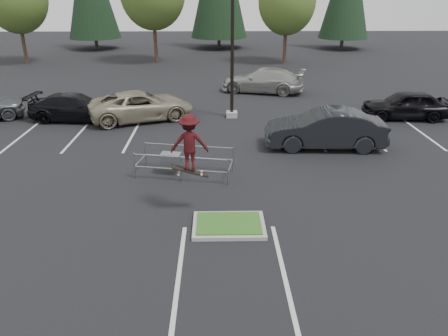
{
  "coord_description": "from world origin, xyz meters",
  "views": [
    {
      "loc": [
        -0.36,
        -11.59,
        6.88
      ],
      "look_at": [
        -0.12,
        1.5,
        1.33
      ],
      "focal_mm": 35.0,
      "sensor_mm": 36.0,
      "label": 1
    }
  ],
  "objects_px": {
    "car_r_charc": "(325,129)",
    "car_far_silver": "(264,80)",
    "car_l_tan": "(140,106)",
    "car_l_black": "(75,107)",
    "decid_c": "(287,3)",
    "decid_a": "(16,0)",
    "car_r_black": "(406,105)",
    "light_pole": "(232,32)",
    "cart_corral": "(174,159)",
    "skateboarder": "(189,143)"
  },
  "relations": [
    {
      "from": "car_l_tan",
      "to": "car_r_charc",
      "type": "height_order",
      "value": "car_r_charc"
    },
    {
      "from": "decid_c",
      "to": "car_r_black",
      "type": "height_order",
      "value": "decid_c"
    },
    {
      "from": "skateboarder",
      "to": "light_pole",
      "type": "bearing_deg",
      "value": -102.07
    },
    {
      "from": "decid_a",
      "to": "car_l_black",
      "type": "distance_m",
      "value": 21.62
    },
    {
      "from": "decid_a",
      "to": "car_l_tan",
      "type": "relative_size",
      "value": 1.6
    },
    {
      "from": "decid_a",
      "to": "car_r_black",
      "type": "height_order",
      "value": "decid_a"
    },
    {
      "from": "skateboarder",
      "to": "decid_c",
      "type": "bearing_deg",
      "value": -107.31
    },
    {
      "from": "decid_a",
      "to": "skateboarder",
      "type": "height_order",
      "value": "decid_a"
    },
    {
      "from": "car_l_tan",
      "to": "car_l_black",
      "type": "bearing_deg",
      "value": 69.65
    },
    {
      "from": "light_pole",
      "to": "car_l_black",
      "type": "xyz_separation_m",
      "value": [
        -8.5,
        -0.5,
        -3.84
      ]
    },
    {
      "from": "skateboarder",
      "to": "car_l_black",
      "type": "bearing_deg",
      "value": -60.36
    },
    {
      "from": "decid_a",
      "to": "car_r_black",
      "type": "xyz_separation_m",
      "value": [
        28.01,
        -18.53,
        -4.8
      ]
    },
    {
      "from": "decid_c",
      "to": "car_l_black",
      "type": "xyz_separation_m",
      "value": [
        -13.99,
        -18.34,
        -4.53
      ]
    },
    {
      "from": "decid_a",
      "to": "car_l_tan",
      "type": "distance_m",
      "value": 23.43
    },
    {
      "from": "car_l_black",
      "to": "car_far_silver",
      "type": "xyz_separation_m",
      "value": [
        10.88,
        6.5,
        0.09
      ]
    },
    {
      "from": "decid_a",
      "to": "cart_corral",
      "type": "bearing_deg",
      "value": -58.34
    },
    {
      "from": "decid_a",
      "to": "car_l_tan",
      "type": "height_order",
      "value": "decid_a"
    },
    {
      "from": "decid_c",
      "to": "car_r_charc",
      "type": "xyz_separation_m",
      "value": [
        -1.49,
        -22.83,
        -4.38
      ]
    },
    {
      "from": "decid_c",
      "to": "car_far_silver",
      "type": "xyz_separation_m",
      "value": [
        -3.11,
        -11.83,
        -4.45
      ]
    },
    {
      "from": "car_r_black",
      "to": "car_far_silver",
      "type": "xyz_separation_m",
      "value": [
        -7.12,
        6.5,
        0.03
      ]
    },
    {
      "from": "car_l_tan",
      "to": "car_r_charc",
      "type": "relative_size",
      "value": 1.06
    },
    {
      "from": "cart_corral",
      "to": "car_l_black",
      "type": "relative_size",
      "value": 0.77
    },
    {
      "from": "decid_a",
      "to": "skateboarder",
      "type": "xyz_separation_m",
      "value": [
        16.82,
        -29.03,
        -3.2
      ]
    },
    {
      "from": "decid_c",
      "to": "car_far_silver",
      "type": "distance_m",
      "value": 13.02
    },
    {
      "from": "car_r_charc",
      "to": "car_r_black",
      "type": "distance_m",
      "value": 7.11
    },
    {
      "from": "car_l_tan",
      "to": "car_r_black",
      "type": "bearing_deg",
      "value": -110.4
    },
    {
      "from": "decid_a",
      "to": "car_far_silver",
      "type": "bearing_deg",
      "value": -29.95
    },
    {
      "from": "car_l_black",
      "to": "car_far_silver",
      "type": "bearing_deg",
      "value": -53.48
    },
    {
      "from": "car_l_black",
      "to": "car_l_tan",
      "type": "bearing_deg",
      "value": -84.31
    },
    {
      "from": "cart_corral",
      "to": "skateboarder",
      "type": "distance_m",
      "value": 3.62
    },
    {
      "from": "decid_a",
      "to": "car_r_charc",
      "type": "xyz_separation_m",
      "value": [
        22.51,
        -23.03,
        -4.71
      ]
    },
    {
      "from": "car_r_black",
      "to": "car_l_tan",
      "type": "bearing_deg",
      "value": -86.52
    },
    {
      "from": "light_pole",
      "to": "car_r_black",
      "type": "xyz_separation_m",
      "value": [
        9.5,
        -0.5,
        -3.78
      ]
    },
    {
      "from": "decid_a",
      "to": "car_l_tan",
      "type": "xyz_separation_m",
      "value": [
        13.51,
        -18.53,
        -4.81
      ]
    },
    {
      "from": "light_pole",
      "to": "car_r_charc",
      "type": "xyz_separation_m",
      "value": [
        4.0,
        -5.0,
        -3.69
      ]
    },
    {
      "from": "decid_c",
      "to": "car_r_black",
      "type": "xyz_separation_m",
      "value": [
        4.01,
        -18.33,
        -4.47
      ]
    },
    {
      "from": "light_pole",
      "to": "car_r_black",
      "type": "height_order",
      "value": "light_pole"
    },
    {
      "from": "cart_corral",
      "to": "car_r_black",
      "type": "relative_size",
      "value": 0.83
    },
    {
      "from": "car_r_charc",
      "to": "car_r_black",
      "type": "bearing_deg",
      "value": 131.95
    },
    {
      "from": "car_l_tan",
      "to": "car_far_silver",
      "type": "height_order",
      "value": "car_far_silver"
    },
    {
      "from": "cart_corral",
      "to": "car_l_tan",
      "type": "relative_size",
      "value": 0.68
    },
    {
      "from": "decid_a",
      "to": "decid_c",
      "type": "relative_size",
      "value": 1.06
    },
    {
      "from": "light_pole",
      "to": "decid_c",
      "type": "bearing_deg",
      "value": 72.89
    },
    {
      "from": "cart_corral",
      "to": "car_l_black",
      "type": "xyz_separation_m",
      "value": [
        -5.99,
        7.42,
        0.08
      ]
    },
    {
      "from": "light_pole",
      "to": "decid_c",
      "type": "height_order",
      "value": "light_pole"
    },
    {
      "from": "cart_corral",
      "to": "car_far_silver",
      "type": "xyz_separation_m",
      "value": [
        4.88,
        13.92,
        0.16
      ]
    },
    {
      "from": "car_r_black",
      "to": "car_far_silver",
      "type": "distance_m",
      "value": 9.64
    },
    {
      "from": "car_r_charc",
      "to": "car_far_silver",
      "type": "relative_size",
      "value": 0.95
    },
    {
      "from": "car_l_black",
      "to": "car_r_black",
      "type": "height_order",
      "value": "car_r_black"
    },
    {
      "from": "decid_c",
      "to": "skateboarder",
      "type": "bearing_deg",
      "value": -103.99
    }
  ]
}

